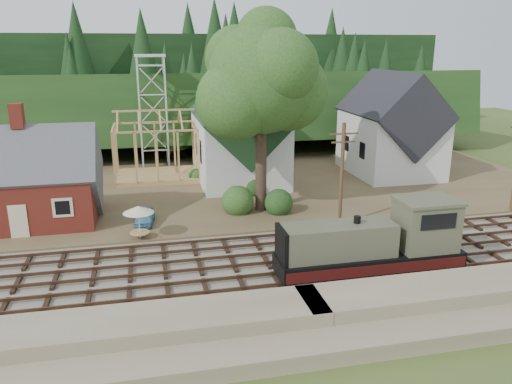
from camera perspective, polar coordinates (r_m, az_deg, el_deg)
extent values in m
plane|color=#384C1E|center=(31.93, 1.15, -8.23)|extent=(140.00, 140.00, 0.00)
cube|color=#7F7259|center=(24.75, 6.01, -16.20)|extent=(64.00, 5.00, 1.60)
cube|color=#726B5B|center=(31.90, 1.15, -8.10)|extent=(64.00, 11.00, 0.16)
cube|color=brown|center=(48.52, -3.90, 0.62)|extent=(64.00, 26.00, 0.30)
cube|color=#1E3F19|center=(71.78, -6.87, 5.58)|extent=(70.00, 28.96, 12.74)
cube|color=black|center=(87.49, -7.98, 7.47)|extent=(80.00, 20.00, 12.00)
cube|color=#5B2214|center=(41.72, -24.63, -0.58)|extent=(10.00, 7.00, 3.80)
cube|color=#4C4C51|center=(41.26, -24.94, 1.95)|extent=(10.80, 7.41, 7.41)
cube|color=#5B2214|center=(40.52, -25.66, 7.84)|extent=(0.90, 0.90, 1.80)
cube|color=beige|center=(38.64, -25.51, -3.06)|extent=(1.20, 0.06, 2.40)
cube|color=silver|center=(49.98, -2.05, 5.06)|extent=(8.00, 12.00, 6.40)
cube|color=#173217|center=(49.46, -2.09, 8.70)|extent=(8.40, 12.96, 8.40)
cube|color=silver|center=(43.37, -0.64, 10.29)|extent=(2.40, 2.40, 4.00)
cone|color=#173217|center=(43.15, -0.65, 14.65)|extent=(5.37, 5.37, 2.60)
cube|color=silver|center=(54.27, 15.07, 5.41)|extent=(8.00, 10.00, 6.40)
cube|color=black|center=(53.79, 15.32, 8.76)|extent=(8.40, 10.80, 8.40)
cube|color=tan|center=(51.79, -11.17, 1.81)|extent=(8.00, 6.00, 0.50)
cube|color=tan|center=(50.57, -11.59, 9.12)|extent=(8.00, 0.18, 0.18)
cube|color=silver|center=(55.24, -13.12, 8.68)|extent=(0.18, 0.18, 12.00)
cube|color=silver|center=(55.29, -10.19, 8.85)|extent=(0.18, 0.18, 12.00)
cube|color=silver|center=(58.02, -13.12, 9.03)|extent=(0.18, 0.18, 12.00)
cube|color=silver|center=(58.06, -10.33, 9.19)|extent=(0.18, 0.18, 12.00)
cube|color=silver|center=(56.21, -12.06, 15.01)|extent=(3.20, 3.20, 0.25)
cylinder|color=#38281E|center=(40.24, 0.57, 3.46)|extent=(0.90, 0.90, 8.00)
sphere|color=#264B1C|center=(39.31, 0.60, 12.73)|extent=(8.40, 8.40, 8.40)
sphere|color=#264B1C|center=(40.98, 3.74, 11.45)|extent=(6.40, 6.40, 6.40)
sphere|color=#264B1C|center=(38.21, -2.40, 10.36)|extent=(6.00, 6.00, 6.00)
cylinder|color=#4C331E|center=(37.36, 9.75, 1.73)|extent=(0.28, 0.28, 8.00)
cube|color=#4C331E|center=(36.70, 9.99, 6.57)|extent=(2.20, 0.12, 0.12)
cube|color=#4C331E|center=(36.80, 9.95, 5.65)|extent=(1.80, 0.12, 0.12)
cube|color=black|center=(30.99, 12.72, -8.81)|extent=(11.05, 2.30, 0.32)
cube|color=black|center=(30.70, 12.81, -7.63)|extent=(11.05, 2.67, 1.01)
cube|color=#51503B|center=(29.36, 9.39, -5.45)|extent=(6.63, 2.12, 1.93)
cube|color=#51503B|center=(31.59, 18.80, -3.56)|extent=(3.31, 2.58, 2.95)
cube|color=#51503B|center=(31.13, 19.05, -0.93)|extent=(3.50, 2.76, 0.18)
cube|color=black|center=(30.35, 20.16, -3.22)|extent=(2.21, 0.06, 0.92)
cube|color=#3E0F0D|center=(29.60, 13.92, -8.64)|extent=(11.05, 0.04, 0.64)
cube|color=#3E0F0D|center=(31.82, 11.77, -6.68)|extent=(11.05, 0.04, 0.64)
cylinder|color=black|center=(29.41, 11.49, -3.32)|extent=(0.41, 0.41, 0.64)
imported|color=#5EA6CA|center=(38.78, -12.61, -2.73)|extent=(1.72, 3.44, 1.13)
imported|color=red|center=(54.54, 17.93, 2.42)|extent=(4.43, 2.41, 1.18)
cylinder|color=silver|center=(35.75, -13.20, -3.57)|extent=(0.10, 0.10, 2.13)
cylinder|color=tan|center=(35.96, -13.13, -4.51)|extent=(1.36, 1.36, 0.08)
cone|color=beige|center=(35.41, -13.31, -1.94)|extent=(2.13, 2.13, 0.49)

